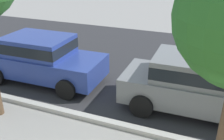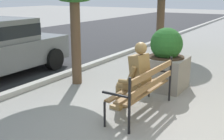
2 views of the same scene
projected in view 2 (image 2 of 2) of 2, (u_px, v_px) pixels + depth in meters
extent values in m
plane|color=gray|center=(141.00, 113.00, 5.40)|extent=(80.00, 80.00, 0.00)
cube|color=#B2AFA8|center=(31.00, 86.00, 6.82)|extent=(60.00, 0.20, 0.12)
cube|color=olive|center=(148.00, 91.00, 5.27)|extent=(1.70, 0.15, 0.04)
cube|color=olive|center=(139.00, 90.00, 5.36)|extent=(1.70, 0.15, 0.04)
cube|color=olive|center=(131.00, 88.00, 5.45)|extent=(1.70, 0.15, 0.04)
cube|color=olive|center=(153.00, 83.00, 5.18)|extent=(1.70, 0.08, 0.11)
cube|color=olive|center=(153.00, 72.00, 5.12)|extent=(1.70, 0.08, 0.11)
cylinder|color=black|center=(105.00, 114.00, 4.80)|extent=(0.04, 0.04, 0.45)
cylinder|color=black|center=(129.00, 106.00, 4.50)|extent=(0.04, 0.04, 0.95)
cube|color=black|center=(115.00, 95.00, 4.60)|extent=(0.05, 0.48, 0.03)
cylinder|color=black|center=(149.00, 87.00, 6.24)|extent=(0.04, 0.04, 0.45)
cylinder|color=black|center=(170.00, 79.00, 5.93)|extent=(0.04, 0.04, 0.95)
cube|color=black|center=(158.00, 71.00, 6.04)|extent=(0.05, 0.48, 0.03)
cube|color=olive|center=(135.00, 85.00, 5.30)|extent=(0.38, 0.37, 0.16)
cube|color=olive|center=(140.00, 69.00, 5.16)|extent=(0.40, 0.34, 0.55)
sphere|color=olive|center=(141.00, 48.00, 5.06)|extent=(0.22, 0.22, 0.22)
cylinder|color=olive|center=(132.00, 74.00, 5.02)|extent=(0.12, 0.19, 0.29)
cylinder|color=olive|center=(125.00, 82.00, 5.14)|extent=(0.12, 0.27, 0.10)
cylinder|color=olive|center=(145.00, 69.00, 5.35)|extent=(0.12, 0.19, 0.29)
cylinder|color=olive|center=(139.00, 76.00, 5.49)|extent=(0.12, 0.27, 0.10)
cylinder|color=olive|center=(126.00, 86.00, 5.33)|extent=(0.18, 0.38, 0.14)
cylinder|color=olive|center=(118.00, 98.00, 5.51)|extent=(0.11, 0.11, 0.50)
cube|color=olive|center=(116.00, 107.00, 5.60)|extent=(0.14, 0.25, 0.07)
cylinder|color=olive|center=(132.00, 84.00, 5.47)|extent=(0.18, 0.38, 0.14)
cylinder|color=olive|center=(124.00, 95.00, 5.65)|extent=(0.11, 0.11, 0.50)
cube|color=olive|center=(121.00, 105.00, 5.74)|extent=(0.14, 0.25, 0.07)
cube|color=olive|center=(124.00, 100.00, 5.85)|extent=(0.30, 0.22, 0.16)
cube|color=gray|center=(165.00, 73.00, 6.77)|extent=(0.94, 0.94, 0.76)
cylinder|color=#38281C|center=(166.00, 57.00, 6.67)|extent=(0.85, 0.85, 0.03)
sphere|color=#235B23|center=(166.00, 44.00, 6.60)|extent=(0.75, 0.75, 0.75)
cylinder|color=brown|center=(76.00, 37.00, 6.96)|extent=(0.24, 0.24, 2.34)
cylinder|color=brown|center=(161.00, 20.00, 11.30)|extent=(0.30, 0.30, 2.40)
cylinder|color=black|center=(14.00, 53.00, 9.29)|extent=(0.64, 0.23, 0.64)
cylinder|color=black|center=(54.00, 59.00, 8.48)|extent=(0.64, 0.23, 0.64)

